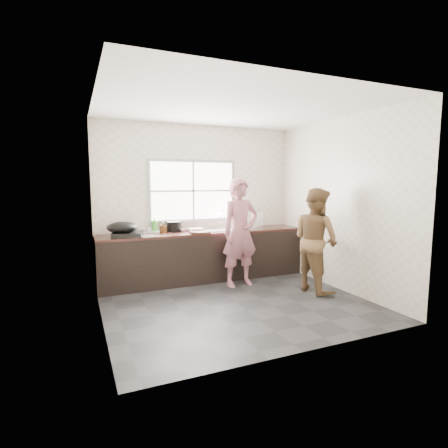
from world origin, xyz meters
name	(u,v)px	position (x,y,z in m)	size (l,w,h in m)	color
floor	(236,303)	(0.00, 0.00, -0.01)	(3.60, 3.20, 0.01)	#2A2A2D
ceiling	(236,107)	(0.00, 0.00, 2.71)	(3.60, 3.20, 0.01)	silver
wall_back	(198,202)	(0.00, 1.60, 1.35)	(3.60, 0.01, 2.70)	beige
wall_left	(97,212)	(-1.80, 0.00, 1.35)	(0.01, 3.20, 2.70)	silver
wall_right	(339,205)	(1.80, 0.00, 1.35)	(0.01, 3.20, 2.70)	silver
wall_front	(307,219)	(0.00, -1.60, 1.35)	(3.60, 0.01, 2.70)	beige
cabinet	(204,257)	(0.00, 1.29, 0.41)	(3.60, 0.62, 0.82)	black
countertop	(204,232)	(0.00, 1.29, 0.84)	(3.60, 0.64, 0.04)	#331915
sink	(223,230)	(0.35, 1.29, 0.86)	(0.55, 0.45, 0.02)	silver
faucet	(218,220)	(0.35, 1.49, 1.01)	(0.02, 0.02, 0.30)	silver
window_frame	(193,191)	(-0.10, 1.59, 1.55)	(1.60, 0.05, 1.10)	#9EA0A5
window_glazing	(193,191)	(-0.10, 1.57, 1.55)	(1.50, 0.01, 1.00)	white
woman	(240,236)	(0.43, 0.74, 0.83)	(0.60, 0.40, 1.65)	#A86572
person_side	(316,240)	(1.39, 0.01, 0.81)	(0.79, 0.61, 1.62)	brown
cutting_board	(200,232)	(-0.14, 1.08, 0.88)	(0.36, 0.36, 0.04)	black
cleaver	(185,229)	(-0.32, 1.37, 0.90)	(0.22, 0.11, 0.01)	silver
bowl_mince	(196,230)	(-0.15, 1.27, 0.89)	(0.23, 0.23, 0.06)	silver
bowl_crabs	(245,229)	(0.69, 1.08, 0.89)	(0.21, 0.21, 0.07)	white
bowl_held	(246,229)	(0.70, 1.08, 0.89)	(0.18, 0.18, 0.06)	silver
black_pot	(174,226)	(-0.50, 1.44, 0.95)	(0.25, 0.25, 0.18)	black
plate_food	(155,231)	(-0.80, 1.52, 0.87)	(0.23, 0.23, 0.02)	silver
bottle_green	(155,224)	(-0.81, 1.52, 0.99)	(0.10, 0.10, 0.27)	green
bottle_brown_tall	(163,228)	(-0.70, 1.36, 0.95)	(0.08, 0.08, 0.18)	#492B12
bottle_brown_short	(178,226)	(-0.40, 1.52, 0.95)	(0.14, 0.14, 0.17)	#4B1E12
glass_jar	(149,230)	(-0.90, 1.52, 0.90)	(0.06, 0.06, 0.09)	white
burner	(128,234)	(-1.30, 1.23, 0.89)	(0.45, 0.45, 0.07)	black
wok	(122,227)	(-1.39, 1.18, 1.01)	(0.47, 0.47, 0.18)	black
dish_rack	(250,221)	(0.86, 1.24, 1.01)	(0.40, 0.28, 0.30)	silver
pot_lid_left	(146,236)	(-1.04, 1.08, 0.87)	(0.25, 0.25, 0.01)	silver
pot_lid_right	(144,233)	(-1.00, 1.47, 0.87)	(0.25, 0.25, 0.01)	silver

